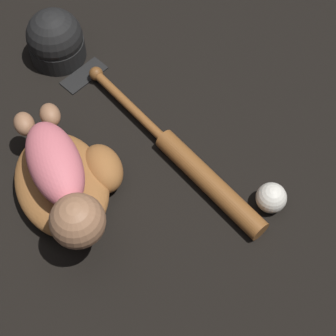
% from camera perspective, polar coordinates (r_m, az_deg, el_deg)
% --- Properties ---
extents(ground_plane, '(6.00, 6.00, 0.00)m').
position_cam_1_polar(ground_plane, '(1.35, -11.94, -1.75)').
color(ground_plane, black).
extents(baseball_glove, '(0.34, 0.31, 0.09)m').
position_cam_1_polar(baseball_glove, '(1.30, -10.07, -1.30)').
color(baseball_glove, '#935B2D').
rests_on(baseball_glove, ground).
extents(baby_figure, '(0.38, 0.24, 0.11)m').
position_cam_1_polar(baby_figure, '(1.20, -10.77, -1.24)').
color(baby_figure, '#D16670').
rests_on(baby_figure, baseball_glove).
extents(baseball_bat, '(0.48, 0.44, 0.05)m').
position_cam_1_polar(baseball_bat, '(1.32, 2.48, 0.12)').
color(baseball_bat, brown).
rests_on(baseball_bat, ground).
extents(baseball, '(0.07, 0.07, 0.07)m').
position_cam_1_polar(baseball, '(1.29, 10.45, -2.99)').
color(baseball, silver).
rests_on(baseball, ground).
extents(baseball_cap, '(0.21, 0.21, 0.15)m').
position_cam_1_polar(baseball_cap, '(1.54, -11.33, 12.59)').
color(baseball_cap, black).
rests_on(baseball_cap, ground).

